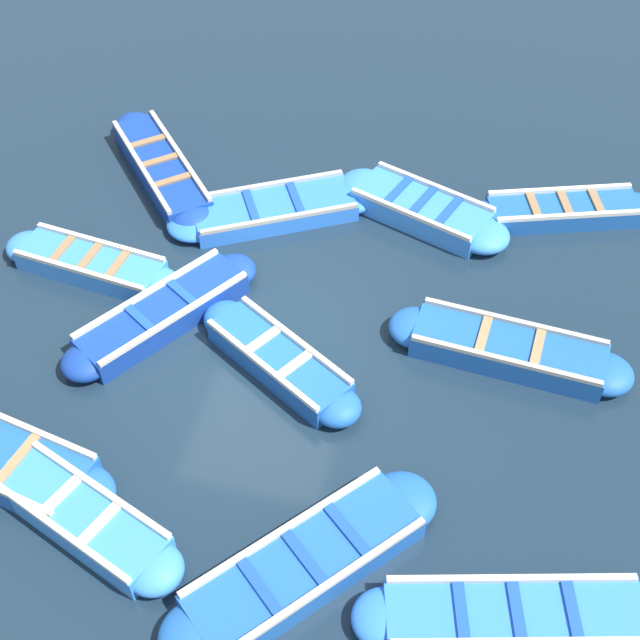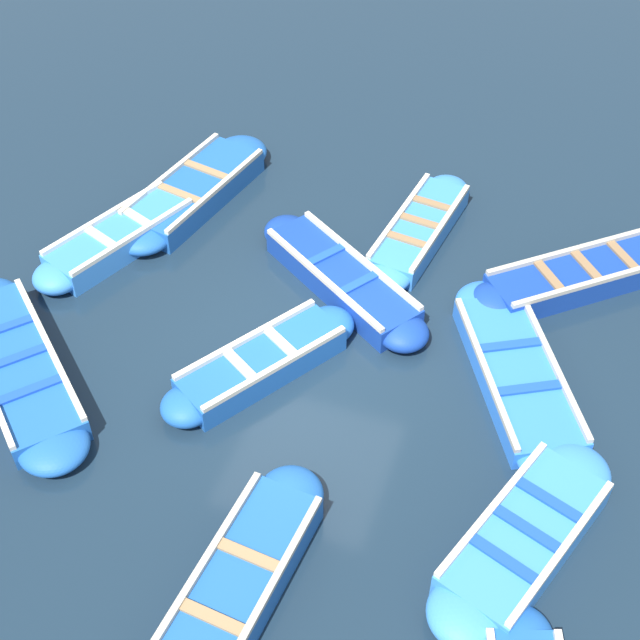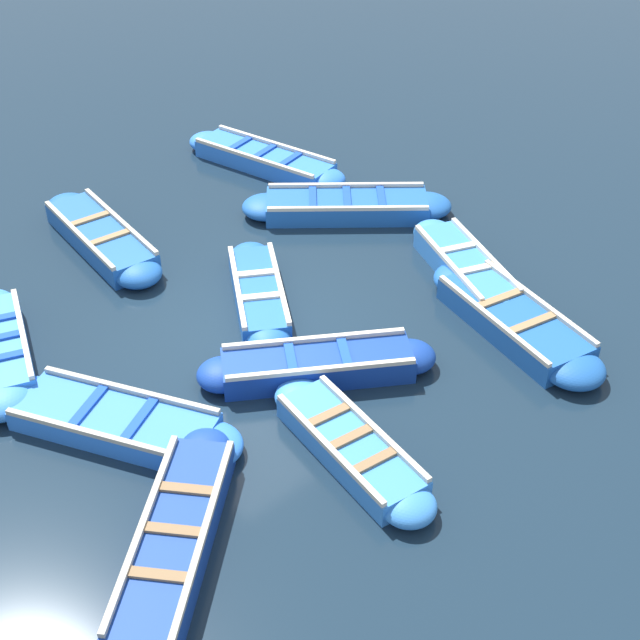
% 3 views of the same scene
% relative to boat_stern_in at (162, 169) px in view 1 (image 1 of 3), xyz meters
% --- Properties ---
extents(ground_plane, '(120.00, 120.00, 0.00)m').
position_rel_boat_stern_in_xyz_m(ground_plane, '(-2.80, 3.41, -0.19)').
color(ground_plane, '#162838').
extents(boat_stern_in, '(3.05, 3.39, 0.44)m').
position_rel_boat_stern_in_xyz_m(boat_stern_in, '(0.00, 0.00, 0.00)').
color(boat_stern_in, navy).
rests_on(boat_stern_in, ground).
extents(boat_centre, '(3.26, 1.88, 0.46)m').
position_rel_boat_stern_in_xyz_m(boat_centre, '(-1.51, 7.05, 0.01)').
color(boat_centre, '#3884E0').
rests_on(boat_centre, ground).
extents(boat_tucked, '(3.39, 1.99, 0.45)m').
position_rel_boat_stern_in_xyz_m(boat_tucked, '(-4.82, 0.05, 0.00)').
color(boat_tucked, '#3884E0').
rests_on(boat_tucked, ground).
extents(boat_broadside, '(3.75, 1.16, 0.45)m').
position_rel_boat_stern_in_xyz_m(boat_broadside, '(-6.58, 2.94, 0.00)').
color(boat_broadside, '#1E59AD').
rests_on(boat_broadside, ground).
extents(boat_drifting, '(3.95, 1.69, 0.42)m').
position_rel_boat_stern_in_xyz_m(boat_drifting, '(-7.02, 7.10, -0.01)').
color(boat_drifting, blue).
rests_on(boat_drifting, ground).
extents(boat_bow_out, '(3.41, 1.73, 0.39)m').
position_rel_boat_stern_in_xyz_m(boat_bow_out, '(-7.22, -0.53, -0.03)').
color(boat_bow_out, '#1E59AD').
rests_on(boat_bow_out, ground).
extents(boat_far_corner, '(3.76, 2.63, 0.37)m').
position_rel_boat_stern_in_xyz_m(boat_far_corner, '(-2.29, 0.59, -0.04)').
color(boat_far_corner, blue).
rests_on(boat_far_corner, ground).
extents(boat_mid_row, '(3.02, 2.25, 0.44)m').
position_rel_boat_stern_in_xyz_m(boat_mid_row, '(-3.28, 3.93, -0.00)').
color(boat_mid_row, '#1E59AD').
rests_on(boat_mid_row, ground).
extents(boat_alongside, '(2.59, 3.39, 0.45)m').
position_rel_boat_stern_in_xyz_m(boat_alongside, '(-1.28, 3.44, 0.00)').
color(boat_alongside, navy).
rests_on(boat_alongside, ground).
extents(boat_inner_gap, '(3.32, 3.61, 0.43)m').
position_rel_boat_stern_in_xyz_m(boat_inner_gap, '(-4.45, 7.03, -0.01)').
color(boat_inner_gap, '#1E59AD').
rests_on(boat_inner_gap, ground).
extents(boat_end_of_row, '(3.25, 1.15, 0.41)m').
position_rel_boat_stern_in_xyz_m(boat_end_of_row, '(0.25, 2.64, -0.02)').
color(boat_end_of_row, '#3884E0').
rests_on(boat_end_of_row, ground).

